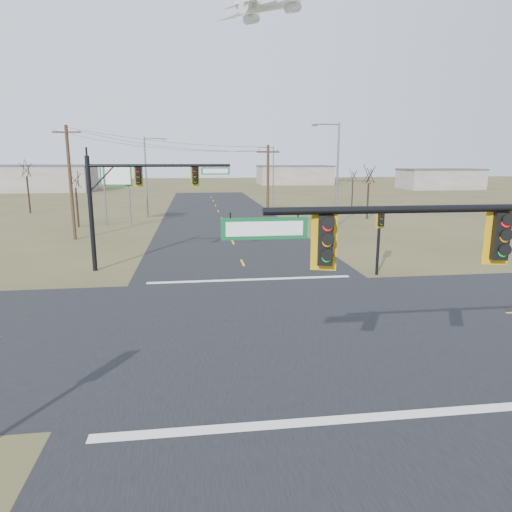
# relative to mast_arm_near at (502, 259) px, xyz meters

# --- Properties ---
(ground) EXTENTS (320.00, 320.00, 0.00)m
(ground) POSITION_rel_mast_arm_near_xyz_m (-3.68, 9.14, -4.77)
(ground) COLOR brown
(ground) RESTS_ON ground
(road_ew) EXTENTS (160.00, 14.00, 0.02)m
(road_ew) POSITION_rel_mast_arm_near_xyz_m (-3.68, 9.14, -4.76)
(road_ew) COLOR black
(road_ew) RESTS_ON ground
(road_ns) EXTENTS (14.00, 160.00, 0.02)m
(road_ns) POSITION_rel_mast_arm_near_xyz_m (-3.68, 9.14, -4.76)
(road_ns) COLOR black
(road_ns) RESTS_ON ground
(stop_bar_near) EXTENTS (12.00, 0.40, 0.01)m
(stop_bar_near) POSITION_rel_mast_arm_near_xyz_m (-3.68, 1.64, -4.74)
(stop_bar_near) COLOR silver
(stop_bar_near) RESTS_ON road_ns
(stop_bar_far) EXTENTS (12.00, 0.40, 0.01)m
(stop_bar_far) POSITION_rel_mast_arm_near_xyz_m (-3.68, 16.64, -4.74)
(stop_bar_far) COLOR silver
(stop_bar_far) RESTS_ON road_ns
(mast_arm_near) EXTENTS (10.33, 0.53, 6.53)m
(mast_arm_near) POSITION_rel_mast_arm_near_xyz_m (0.00, 0.00, 0.00)
(mast_arm_near) COLOR black
(mast_arm_near) RESTS_ON ground
(mast_arm_far) EXTENTS (8.88, 0.58, 7.20)m
(mast_arm_far) POSITION_rel_mast_arm_near_xyz_m (-10.31, 20.31, 0.42)
(mast_arm_far) COLOR black
(mast_arm_far) RESTS_ON ground
(pedestal_signal_ne) EXTENTS (0.58, 0.50, 4.29)m
(pedestal_signal_ne) POSITION_rel_mast_arm_near_xyz_m (4.20, 16.75, -1.63)
(pedestal_signal_ne) COLOR black
(pedestal_signal_ne) RESTS_ON ground
(utility_pole_near) EXTENTS (2.00, 0.31, 8.18)m
(utility_pole_near) POSITION_rel_mast_arm_near_xyz_m (-0.48, 30.26, -0.48)
(utility_pole_near) COLOR #44301D
(utility_pole_near) RESTS_ON ground
(utility_pole_far) EXTENTS (2.40, 0.35, 9.83)m
(utility_pole_far) POSITION_rel_mast_arm_near_xyz_m (-17.45, 32.57, 0.32)
(utility_pole_far) COLOR #44301D
(utility_pole_far) RESTS_ON ground
(highway_sign) EXTENTS (3.34, 0.56, 6.31)m
(highway_sign) POSITION_rel_mast_arm_near_xyz_m (-15.02, 41.27, -0.33)
(highway_sign) COLOR slate
(highway_sign) RESTS_ON ground
(streetlight_a) EXTENTS (2.98, 0.37, 10.66)m
(streetlight_a) POSITION_rel_mast_arm_near_xyz_m (7.77, 37.47, 1.21)
(streetlight_a) COLOR slate
(streetlight_a) RESTS_ON ground
(streetlight_b) EXTENTS (2.49, 0.37, 8.87)m
(streetlight_b) POSITION_rel_mast_arm_near_xyz_m (4.67, 58.60, 0.20)
(streetlight_b) COLOR slate
(streetlight_b) RESTS_ON ground
(streetlight_c) EXTENTS (2.70, 0.43, 9.63)m
(streetlight_c) POSITION_rel_mast_arm_near_xyz_m (-12.39, 48.26, 0.63)
(streetlight_c) COLOR slate
(streetlight_c) RESTS_ON ground
(bare_tree_a) EXTENTS (3.20, 3.20, 6.36)m
(bare_tree_a) POSITION_rel_mast_arm_near_xyz_m (-18.99, 40.38, 0.26)
(bare_tree_a) COLOR black
(bare_tree_a) RESTS_ON ground
(bare_tree_b) EXTENTS (2.90, 2.90, 7.34)m
(bare_tree_b) POSITION_rel_mast_arm_near_xyz_m (-28.39, 54.29, 1.09)
(bare_tree_b) COLOR black
(bare_tree_b) RESTS_ON ground
(bare_tree_c) EXTENTS (3.71, 3.71, 6.77)m
(bare_tree_c) POSITION_rel_mast_arm_near_xyz_m (13.54, 42.82, 0.54)
(bare_tree_c) COLOR black
(bare_tree_c) RESTS_ON ground
(bare_tree_d) EXTENTS (2.90, 2.90, 6.03)m
(bare_tree_d) POSITION_rel_mast_arm_near_xyz_m (15.07, 52.64, 0.08)
(bare_tree_d) COLOR black
(bare_tree_d) RESTS_ON ground
(warehouse_left) EXTENTS (28.00, 14.00, 5.50)m
(warehouse_left) POSITION_rel_mast_arm_near_xyz_m (-43.68, 99.14, -2.02)
(warehouse_left) COLOR #ACA599
(warehouse_left) RESTS_ON ground
(warehouse_mid) EXTENTS (20.00, 12.00, 5.00)m
(warehouse_mid) POSITION_rel_mast_arm_near_xyz_m (21.32, 119.14, -2.27)
(warehouse_mid) COLOR #ACA599
(warehouse_mid) RESTS_ON ground
(warehouse_right) EXTENTS (18.00, 10.00, 4.50)m
(warehouse_right) POSITION_rel_mast_arm_near_xyz_m (51.32, 94.14, -2.52)
(warehouse_right) COLOR #ACA599
(warehouse_right) RESTS_ON ground
(jet_airliner) EXTENTS (27.49, 27.30, 13.68)m
(jet_airliner) POSITION_rel_mast_arm_near_xyz_m (8.42, 83.42, 31.30)
(jet_airliner) COLOR silver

